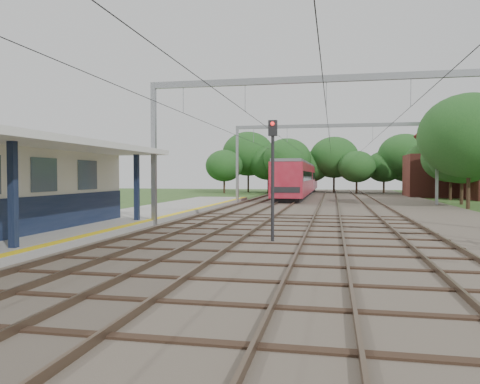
# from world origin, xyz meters

# --- Properties ---
(ground) EXTENTS (160.00, 160.00, 0.00)m
(ground) POSITION_xyz_m (0.00, 0.00, 0.00)
(ground) COLOR #2D4C1E
(ground) RESTS_ON ground
(ballast_bed) EXTENTS (18.00, 90.00, 0.10)m
(ballast_bed) POSITION_xyz_m (4.00, 30.00, 0.05)
(ballast_bed) COLOR #473D33
(ballast_bed) RESTS_ON ground
(platform) EXTENTS (5.00, 52.00, 0.35)m
(platform) POSITION_xyz_m (-7.50, 14.00, 0.17)
(platform) COLOR gray
(platform) RESTS_ON ground
(yellow_stripe) EXTENTS (0.45, 52.00, 0.01)m
(yellow_stripe) POSITION_xyz_m (-5.25, 14.00, 0.35)
(yellow_stripe) COLOR yellow
(yellow_stripe) RESTS_ON platform
(rail_tracks) EXTENTS (11.80, 88.00, 0.15)m
(rail_tracks) POSITION_xyz_m (1.50, 30.00, 0.18)
(rail_tracks) COLOR brown
(rail_tracks) RESTS_ON ballast_bed
(catenary_system) EXTENTS (17.22, 88.00, 7.00)m
(catenary_system) POSITION_xyz_m (3.39, 25.28, 5.51)
(catenary_system) COLOR gray
(catenary_system) RESTS_ON ground
(tree_band) EXTENTS (31.72, 30.88, 8.82)m
(tree_band) POSITION_xyz_m (3.84, 57.12, 4.92)
(tree_band) COLOR #382619
(tree_band) RESTS_ON ground
(house_far) EXTENTS (8.00, 6.12, 8.66)m
(house_far) POSITION_xyz_m (16.00, 52.00, 3.23)
(house_far) COLOR brown
(house_far) RESTS_ON ground
(train) EXTENTS (2.97, 37.01, 3.90)m
(train) POSITION_xyz_m (-0.50, 52.15, 2.17)
(train) COLOR black
(train) RESTS_ON ballast_bed
(signal_post) EXTENTS (0.32, 0.27, 4.54)m
(signal_post) POSITION_xyz_m (1.35, 10.67, 2.91)
(signal_post) COLOR black
(signal_post) RESTS_ON ground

